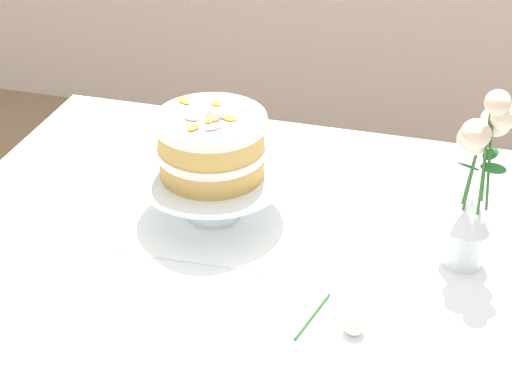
% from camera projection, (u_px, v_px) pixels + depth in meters
% --- Properties ---
extents(dining_table, '(1.40, 1.00, 0.74)m').
position_uv_depth(dining_table, '(283.00, 291.00, 1.51)').
color(dining_table, white).
rests_on(dining_table, ground).
extents(linen_napkin, '(0.34, 0.34, 0.00)m').
position_uv_depth(linen_napkin, '(214.00, 215.00, 1.57)').
color(linen_napkin, white).
rests_on(linen_napkin, dining_table).
extents(cake_stand, '(0.29, 0.29, 0.10)m').
position_uv_depth(cake_stand, '(213.00, 180.00, 1.52)').
color(cake_stand, silver).
rests_on(cake_stand, linen_napkin).
extents(layer_cake, '(0.21, 0.21, 0.13)m').
position_uv_depth(layer_cake, '(211.00, 145.00, 1.48)').
color(layer_cake, tan).
rests_on(layer_cake, cake_stand).
extents(flower_vase, '(0.09, 0.10, 0.36)m').
position_uv_depth(flower_vase, '(475.00, 188.00, 1.35)').
color(flower_vase, silver).
rests_on(flower_vase, dining_table).
extents(fallen_rose, '(0.11, 0.13, 0.04)m').
position_uv_depth(fallen_rose, '(352.00, 324.00, 1.27)').
color(fallen_rose, '#2D6028').
rests_on(fallen_rose, dining_table).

